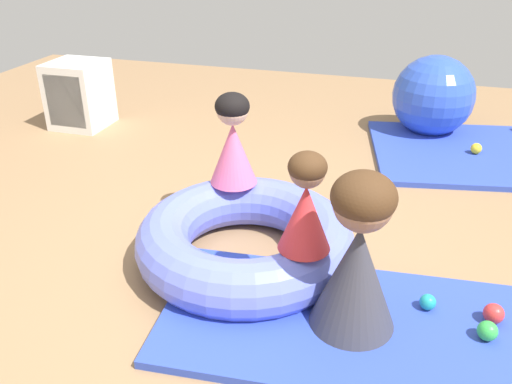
# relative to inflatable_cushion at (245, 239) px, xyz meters

# --- Properties ---
(ground_plane) EXTENTS (8.00, 8.00, 0.00)m
(ground_plane) POSITION_rel_inflatable_cushion_xyz_m (0.03, -0.07, -0.14)
(ground_plane) COLOR #93704C
(gym_mat_center_rear) EXTENTS (1.54, 1.44, 0.04)m
(gym_mat_center_rear) POSITION_rel_inflatable_cushion_xyz_m (1.18, 1.84, -0.12)
(gym_mat_center_rear) COLOR #2D47B7
(gym_mat_center_rear) RESTS_ON ground
(gym_mat_far_left) EXTENTS (1.74, 0.98, 0.04)m
(gym_mat_far_left) POSITION_rel_inflatable_cushion_xyz_m (0.60, -0.36, -0.12)
(gym_mat_far_left) COLOR #2D47B7
(gym_mat_far_left) RESTS_ON ground
(inflatable_cushion) EXTENTS (1.13, 1.13, 0.28)m
(inflatable_cushion) POSITION_rel_inflatable_cushion_xyz_m (0.00, 0.00, 0.00)
(inflatable_cushion) COLOR #6070E5
(inflatable_cushion) RESTS_ON ground
(child_in_red) EXTENTS (0.33, 0.33, 0.47)m
(child_in_red) POSITION_rel_inflatable_cushion_xyz_m (0.35, -0.20, 0.37)
(child_in_red) COLOR red
(child_in_red) RESTS_ON inflatable_cushion
(child_in_pink) EXTENTS (0.35, 0.35, 0.52)m
(child_in_pink) POSITION_rel_inflatable_cushion_xyz_m (-0.18, 0.36, 0.40)
(child_in_pink) COLOR #E5608E
(child_in_pink) RESTS_ON inflatable_cushion
(adult_seated) EXTENTS (0.50, 0.50, 0.73)m
(adult_seated) POSITION_rel_inflatable_cushion_xyz_m (0.60, -0.36, 0.25)
(adult_seated) COLOR #383842
(adult_seated) RESTS_ON gym_mat_far_left
(play_ball_green) EXTENTS (0.09, 0.09, 0.09)m
(play_ball_green) POSITION_rel_inflatable_cushion_xyz_m (1.17, -0.31, -0.06)
(play_ball_green) COLOR green
(play_ball_green) RESTS_ON gym_mat_far_left
(play_ball_teal) EXTENTS (0.07, 0.07, 0.07)m
(play_ball_teal) POSITION_rel_inflatable_cushion_xyz_m (0.92, -0.18, -0.06)
(play_ball_teal) COLOR teal
(play_ball_teal) RESTS_ON gym_mat_far_left
(play_ball_red) EXTENTS (0.09, 0.09, 0.09)m
(play_ball_red) POSITION_rel_inflatable_cushion_xyz_m (1.20, -0.19, -0.06)
(play_ball_red) COLOR red
(play_ball_red) RESTS_ON gym_mat_far_left
(play_ball_yellow) EXTENTS (0.08, 0.08, 0.08)m
(play_ball_yellow) POSITION_rel_inflatable_cushion_xyz_m (1.26, 1.81, -0.06)
(play_ball_yellow) COLOR yellow
(play_ball_yellow) RESTS_ON gym_mat_center_rear
(exercise_ball_large) EXTENTS (0.66, 0.66, 0.66)m
(exercise_ball_large) POSITION_rel_inflatable_cushion_xyz_m (0.91, 2.25, 0.19)
(exercise_ball_large) COLOR blue
(exercise_ball_large) RESTS_ON ground
(storage_cube) EXTENTS (0.44, 0.44, 0.56)m
(storage_cube) POSITION_rel_inflatable_cushion_xyz_m (-2.01, 1.59, 0.14)
(storage_cube) COLOR silver
(storage_cube) RESTS_ON ground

